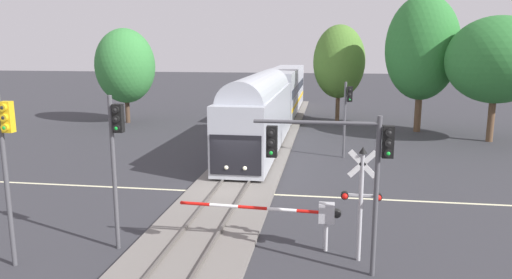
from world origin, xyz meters
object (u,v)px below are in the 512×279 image
Objects in this scene: crossing_signal_mast at (361,193)px; traffic_signal_near_right at (341,156)px; maple_right_background at (497,60)px; commuter_train at (274,98)px; elm_centre_background at (339,62)px; traffic_signal_near_left at (6,152)px; crossing_gate_near at (308,213)px; oak_far_right at (422,48)px; traffic_signal_median at (116,148)px; pine_left_background at (125,66)px; traffic_signal_far_side at (347,107)px.

traffic_signal_near_right is (-0.74, -1.05, 1.47)m from crossing_signal_mast.
maple_right_background is at bearing 63.31° from traffic_signal_near_right.
elm_centre_background is at bearing 45.33° from commuter_train.
traffic_signal_near_left reaches higher than crossing_signal_mast.
crossing_gate_near is 0.52× the size of oak_far_right.
oak_far_right is (7.28, 27.78, 3.22)m from traffic_signal_near_right.
crossing_signal_mast is at bearing -19.94° from crossing_gate_near.
traffic_signal_near_right is (7.82, -0.77, 0.15)m from traffic_signal_median.
commuter_train is at bearing -176.33° from oak_far_right.
traffic_signal_median is 1.08× the size of traffic_signal_near_right.
crossing_signal_mast is 31.86m from elm_centre_background.
traffic_signal_median is at bearing -119.21° from oak_far_right.
crossing_signal_mast is 0.45× the size of pine_left_background.
traffic_signal_far_side is (0.80, 16.75, -0.55)m from traffic_signal_near_right.
pine_left_background is 32.09m from maple_right_background.
traffic_signal_near_right is at bearing -55.54° from pine_left_background.
commuter_train is at bearing 170.30° from maple_right_background.
maple_right_background reaches higher than elm_centre_background.
elm_centre_background is at bearing 90.43° from crossing_signal_mast.
traffic_signal_far_side is 16.17m from elm_centre_background.
oak_far_right is (17.98, 28.86, 3.21)m from traffic_signal_near_left.
traffic_signal_near_left is 35.67m from elm_centre_background.
pine_left_background is (-26.94, 0.88, -1.69)m from oak_far_right.
maple_right_background reaches higher than traffic_signal_near_right.
traffic_signal_near_right is at bearing 5.76° from traffic_signal_near_left.
crossing_gate_near is at bearing 122.10° from traffic_signal_near_right.
traffic_signal_far_side is at bearing -147.16° from maple_right_background.
traffic_signal_near_left is at bearing -108.33° from elm_centre_background.
commuter_train is 4.01× the size of maple_right_background.
oak_far_right is 1.29× the size of pine_left_background.
elm_centre_background is at bearing 11.44° from pine_left_background.
traffic_signal_median is at bearing -67.00° from pine_left_background.
pine_left_background is at bearing 178.14° from oak_far_right.
maple_right_background is at bearing -9.70° from commuter_train.
traffic_signal_near_right reaches higher than crossing_gate_near.
traffic_signal_near_left is at bearing -101.12° from commuter_train.
traffic_signal_near_right is at bearing -5.60° from traffic_signal_median.
elm_centre_background is (1.57, 31.02, 4.41)m from crossing_gate_near.
traffic_signal_near_right is at bearing -79.12° from commuter_train.
crossing_signal_mast is at bearing -89.57° from elm_centre_background.
traffic_signal_median is (-2.64, -26.21, 0.99)m from commuter_train.
traffic_signal_near_left is at bearing -122.82° from traffic_signal_far_side.
oak_far_right reaches higher than pine_left_background.
traffic_signal_near_left is 1.04× the size of traffic_signal_median.
traffic_signal_far_side is 0.53× the size of maple_right_background.
crossing_signal_mast is at bearing 1.91° from traffic_signal_median.
traffic_signal_median reaches higher than traffic_signal_near_right.
commuter_train is 26.36m from traffic_signal_median.
crossing_signal_mast is at bearing -77.13° from commuter_train.
traffic_signal_near_left is 1.17× the size of traffic_signal_far_side.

